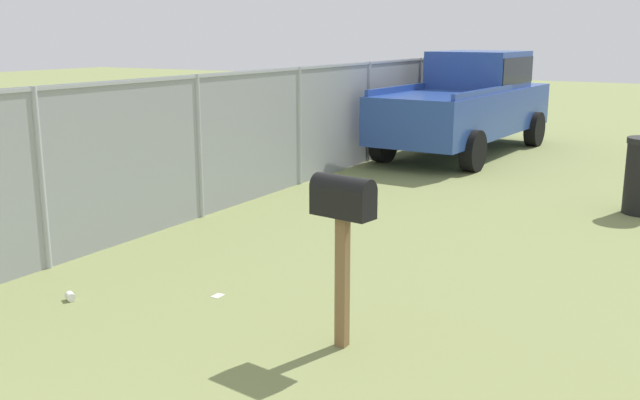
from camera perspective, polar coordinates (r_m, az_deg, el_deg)
name	(u,v)px	position (r m, az deg, el deg)	size (l,w,h in m)	color
mailbox	(343,211)	(5.53, 1.82, -0.87)	(0.27, 0.53, 1.39)	brown
pickup_truck	(469,100)	(15.46, 11.72, 7.77)	(5.66, 2.33, 2.09)	#284793
fence_section	(254,131)	(10.81, -5.22, 5.46)	(18.01, 0.07, 1.93)	#9EA3A8
litter_wrapper_by_mailbox	(218,296)	(7.00, -8.09, -7.49)	(0.12, 0.08, 0.01)	silver
litter_cup_near_hydrant	(70,296)	(7.20, -19.15, -7.22)	(0.08, 0.08, 0.10)	white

